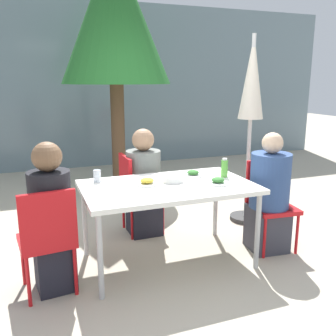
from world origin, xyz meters
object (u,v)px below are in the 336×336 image
(person_left, at_px, (52,221))
(salad_bowl, at_px, (173,178))
(chair_right, at_px, (269,198))
(person_right, at_px, (269,197))
(drinking_cup, at_px, (97,176))
(chair_left, at_px, (48,235))
(closed_umbrella, at_px, (251,92))
(tree_behind_left, at_px, (114,15))
(chair_far, at_px, (135,188))
(bottle, at_px, (224,168))
(person_far, at_px, (144,186))

(person_left, xyz_separation_m, salad_bowl, (1.07, 0.19, 0.19))
(chair_right, relative_size, person_right, 0.74)
(chair_right, xyz_separation_m, drinking_cup, (-1.61, 0.33, 0.28))
(person_left, xyz_separation_m, drinking_cup, (0.43, 0.42, 0.21))
(salad_bowl, bearing_deg, chair_left, -165.88)
(person_left, xyz_separation_m, person_right, (1.98, 0.02, -0.03))
(person_left, distance_m, drinking_cup, 0.64)
(person_left, height_order, closed_umbrella, closed_umbrella)
(chair_left, relative_size, closed_umbrella, 0.41)
(chair_left, distance_m, tree_behind_left, 3.54)
(chair_far, bearing_deg, person_left, -47.29)
(chair_far, relative_size, tree_behind_left, 0.25)
(closed_umbrella, height_order, drinking_cup, closed_umbrella)
(closed_umbrella, bearing_deg, bottle, -137.18)
(chair_right, bearing_deg, drinking_cup, -6.19)
(chair_left, distance_m, closed_umbrella, 2.60)
(person_far, relative_size, drinking_cup, 10.47)
(chair_right, bearing_deg, tree_behind_left, -64.58)
(chair_left, height_order, person_left, person_left)
(chair_right, distance_m, drinking_cup, 1.67)
(chair_left, distance_m, chair_far, 1.33)
(chair_left, xyz_separation_m, closed_umbrella, (2.25, 0.85, 0.99))
(chair_far, distance_m, person_far, 0.10)
(tree_behind_left, bearing_deg, bottle, -79.49)
(drinking_cup, bearing_deg, tree_behind_left, 72.18)
(closed_umbrella, bearing_deg, person_left, -160.98)
(closed_umbrella, height_order, salad_bowl, closed_umbrella)
(person_far, xyz_separation_m, bottle, (0.60, -0.63, 0.28))
(closed_umbrella, xyz_separation_m, tree_behind_left, (-1.08, 1.84, 1.00))
(tree_behind_left, bearing_deg, closed_umbrella, -59.55)
(bottle, bearing_deg, salad_bowl, 178.31)
(chair_left, distance_m, person_right, 2.03)
(chair_far, distance_m, drinking_cup, 0.70)
(person_far, bearing_deg, person_right, 50.63)
(person_far, bearing_deg, tree_behind_left, 174.15)
(person_far, distance_m, drinking_cup, 0.72)
(chair_right, bearing_deg, chair_far, -28.38)
(person_right, height_order, person_far, person_right)
(person_right, distance_m, closed_umbrella, 1.23)
(chair_left, xyz_separation_m, salad_bowl, (1.11, 0.28, 0.26))
(bottle, bearing_deg, drinking_cup, 167.90)
(chair_left, relative_size, person_left, 0.72)
(chair_far, bearing_deg, chair_right, 55.10)
(person_left, xyz_separation_m, tree_behind_left, (1.13, 2.60, 1.92))
(chair_right, height_order, drinking_cup, chair_right)
(person_far, bearing_deg, bottle, 42.61)
(person_left, bearing_deg, closed_umbrella, 12.62)
(person_right, xyz_separation_m, person_far, (-1.00, 0.79, -0.00))
(closed_umbrella, bearing_deg, chair_far, 175.85)
(chair_left, bearing_deg, bottle, 2.81)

